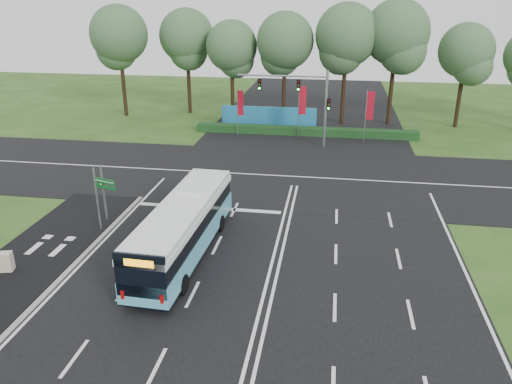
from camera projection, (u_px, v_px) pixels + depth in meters
ground at (275, 250)px, 27.48m from camera, size 120.00×120.00×0.00m
road_main at (275, 250)px, 27.47m from camera, size 20.00×120.00×0.04m
road_cross at (294, 177)px, 38.49m from camera, size 120.00×14.00×0.05m
bike_path at (36, 259)px, 26.53m from camera, size 5.00×18.00×0.06m
kerb_strip at (78, 262)px, 26.17m from camera, size 0.25×18.00×0.12m
city_bus at (184, 228)px, 26.36m from camera, size 2.78×11.47×3.27m
pedestrian_signal at (103, 191)px, 30.36m from camera, size 0.34×0.42×3.59m
street_sign at (101, 193)px, 28.78m from camera, size 1.47×0.53×3.92m
utility_cabinet at (6, 262)px, 25.20m from camera, size 0.74×0.67×1.04m
banner_flag_left at (240, 106)px, 48.90m from camera, size 0.67×0.17×4.55m
banner_flag_mid at (301, 104)px, 48.20m from camera, size 0.72×0.28×5.06m
banner_flag_right at (369, 109)px, 46.28m from camera, size 0.73×0.13×4.98m
traffic_light_gantry at (306, 96)px, 44.55m from camera, size 8.41×0.28×7.00m
hedge at (305, 131)px, 49.83m from camera, size 22.00×1.20×0.80m
blue_hoarding at (269, 117)px, 52.45m from camera, size 10.00×0.30×2.20m
eucalyptus_row at (342, 39)px, 51.77m from camera, size 54.83×9.00×12.87m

